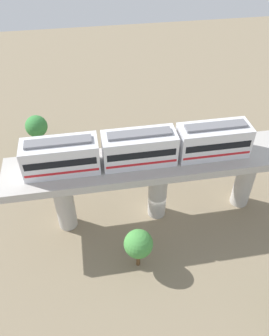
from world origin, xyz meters
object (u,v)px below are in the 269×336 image
at_px(parked_car_blue, 171,162).
at_px(parked_car_yellow, 100,158).
at_px(tree_far_corner, 36,126).
at_px(parked_car_black, 159,135).
at_px(train, 139,148).
at_px(tree_mid_lot, 138,244).

relative_size(parked_car_blue, parked_car_yellow, 0.98).
bearing_deg(tree_far_corner, parked_car_black, -96.24).
relative_size(parked_car_blue, parked_car_black, 0.96).
xyz_separation_m(train, parked_car_blue, (7.00, -5.35, -8.30)).
distance_m(parked_car_blue, parked_car_black, 5.88).
height_order(parked_car_yellow, tree_far_corner, tree_far_corner).
height_order(train, parked_car_yellow, train).
xyz_separation_m(tree_mid_lot, tree_far_corner, (20.60, 9.74, -0.28)).
relative_size(parked_car_yellow, parked_car_black, 0.98).
height_order(parked_car_black, tree_far_corner, tree_far_corner).
distance_m(train, tree_mid_lot, 8.48).
relative_size(train, parked_car_black, 4.65).
distance_m(train, tree_far_corner, 19.24).
relative_size(parked_car_blue, tree_far_corner, 0.98).
xyz_separation_m(parked_car_yellow, tree_far_corner, (5.34, 7.58, 2.10)).
height_order(tree_mid_lot, tree_far_corner, tree_mid_lot).
height_order(parked_car_yellow, parked_car_black, same).
bearing_deg(tree_far_corner, tree_mid_lot, -154.70).
relative_size(tree_mid_lot, tree_far_corner, 1.04).
xyz_separation_m(train, parked_car_black, (12.88, -5.15, -8.30)).
distance_m(parked_car_blue, tree_far_corner, 18.03).
bearing_deg(train, parked_car_blue, -37.41).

